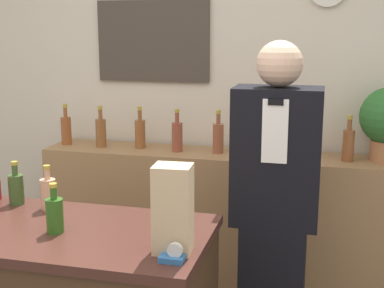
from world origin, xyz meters
TOP-DOWN VIEW (x-y plane):
  - back_wall at (-0.00, 2.00)m, footprint 5.20×0.09m
  - back_shelf at (0.19, 1.75)m, footprint 2.28×0.37m
  - shopkeeper at (0.59, 1.09)m, footprint 0.42×0.27m
  - paper_bag at (0.28, 0.35)m, footprint 0.15×0.13m
  - tape_dispenser at (0.30, 0.27)m, footprint 0.09×0.06m
  - counter_bottle_1 at (-0.61, 0.71)m, footprint 0.07×0.07m
  - counter_bottle_2 at (-0.42, 0.68)m, footprint 0.07×0.07m
  - counter_bottle_3 at (-0.25, 0.42)m, footprint 0.07×0.07m
  - shelf_bottle_0 at (-0.88, 1.76)m, footprint 0.07×0.07m
  - shelf_bottle_1 at (-0.62, 1.74)m, footprint 0.07×0.07m
  - shelf_bottle_2 at (-0.36, 1.77)m, footprint 0.07×0.07m
  - shelf_bottle_3 at (-0.09, 1.74)m, footprint 0.07×0.07m
  - shelf_bottle_4 at (0.17, 1.76)m, footprint 0.07×0.07m
  - shelf_bottle_5 at (0.43, 1.73)m, footprint 0.07×0.07m
  - shelf_bottle_6 at (0.69, 1.76)m, footprint 0.07×0.07m
  - shelf_bottle_7 at (0.95, 1.74)m, footprint 0.07×0.07m

SIDE VIEW (x-z plane):
  - back_shelf at x=0.19m, z-range 0.00..0.96m
  - shopkeeper at x=0.59m, z-range 0.00..1.67m
  - tape_dispenser at x=0.30m, z-range 0.89..0.96m
  - counter_bottle_1 at x=-0.61m, z-range 0.87..1.08m
  - counter_bottle_2 at x=-0.42m, z-range 0.87..1.08m
  - counter_bottle_3 at x=-0.25m, z-range 0.87..1.08m
  - shelf_bottle_0 at x=-0.88m, z-range 0.92..1.20m
  - shelf_bottle_1 at x=-0.62m, z-range 0.92..1.20m
  - shelf_bottle_2 at x=-0.36m, z-range 0.92..1.20m
  - shelf_bottle_3 at x=-0.09m, z-range 0.92..1.20m
  - shelf_bottle_4 at x=0.17m, z-range 0.92..1.20m
  - shelf_bottle_5 at x=0.43m, z-range 0.92..1.20m
  - shelf_bottle_6 at x=0.69m, z-range 0.92..1.20m
  - shelf_bottle_7 at x=0.95m, z-range 0.92..1.20m
  - paper_bag at x=0.28m, z-range 0.90..1.24m
  - back_wall at x=0.00m, z-range 0.00..2.70m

